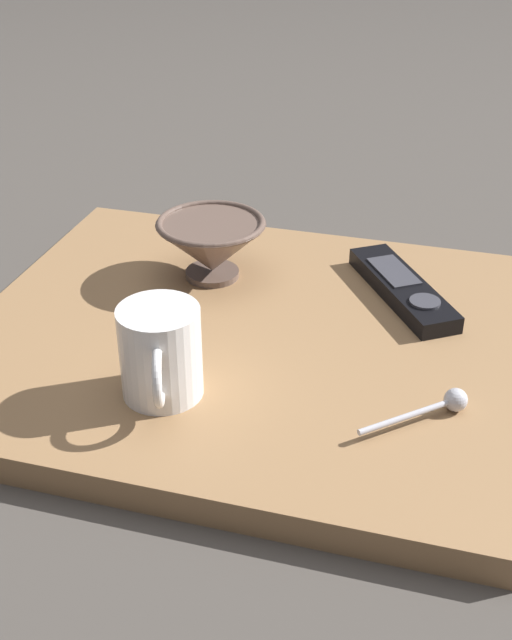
# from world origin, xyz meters

# --- Properties ---
(ground_plane) EXTENTS (6.00, 6.00, 0.00)m
(ground_plane) POSITION_xyz_m (0.00, 0.00, 0.00)
(ground_plane) COLOR #47423D
(table) EXTENTS (0.61, 0.54, 0.03)m
(table) POSITION_xyz_m (0.00, 0.00, 0.02)
(table) COLOR #936D47
(table) RESTS_ON ground
(cereal_bowl) EXTENTS (0.14, 0.14, 0.08)m
(cereal_bowl) POSITION_xyz_m (-0.07, 0.11, 0.08)
(cereal_bowl) COLOR brown
(cereal_bowl) RESTS_ON table
(coffee_mug) EXTENTS (0.08, 0.11, 0.10)m
(coffee_mug) POSITION_xyz_m (-0.04, -0.14, 0.08)
(coffee_mug) COLOR white
(coffee_mug) RESTS_ON table
(teaspoon) EXTENTS (0.10, 0.09, 0.02)m
(teaspoon) POSITION_xyz_m (0.23, -0.10, 0.04)
(teaspoon) COLOR silver
(teaspoon) RESTS_ON table
(tv_remote_near) EXTENTS (0.15, 0.19, 0.02)m
(tv_remote_near) POSITION_xyz_m (0.16, 0.12, 0.04)
(tv_remote_near) COLOR black
(tv_remote_near) RESTS_ON table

